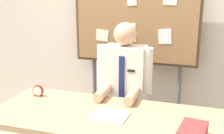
% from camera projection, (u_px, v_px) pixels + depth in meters
% --- Properties ---
extents(back_wall, '(6.40, 0.08, 2.70)m').
position_uv_depth(back_wall, '(140.00, 22.00, 3.31)').
color(back_wall, beige).
rests_on(back_wall, ground_plane).
extents(desk, '(1.86, 0.79, 0.75)m').
position_uv_depth(desk, '(105.00, 124.00, 2.36)').
color(desk, tan).
rests_on(desk, ground_plane).
extents(person, '(0.55, 0.56, 1.42)m').
position_uv_depth(person, '(124.00, 98.00, 2.91)').
color(person, '#2D2D33').
rests_on(person, ground_plane).
extents(bulletin_board, '(1.37, 0.09, 1.97)m').
position_uv_depth(bulletin_board, '(136.00, 18.00, 3.11)').
color(bulletin_board, '#4C3823').
rests_on(bulletin_board, ground_plane).
extents(book_stack, '(0.21, 0.28, 0.11)m').
position_uv_depth(book_stack, '(192.00, 134.00, 1.93)').
color(book_stack, '#337F47').
rests_on(book_stack, desk).
extents(open_notebook, '(0.29, 0.23, 0.01)m').
position_uv_depth(open_notebook, '(110.00, 116.00, 2.31)').
color(open_notebook, silver).
rests_on(open_notebook, desk).
extents(desk_clock, '(0.11, 0.04, 0.11)m').
position_uv_depth(desk_clock, '(38.00, 91.00, 2.72)').
color(desk_clock, maroon).
rests_on(desk_clock, desk).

